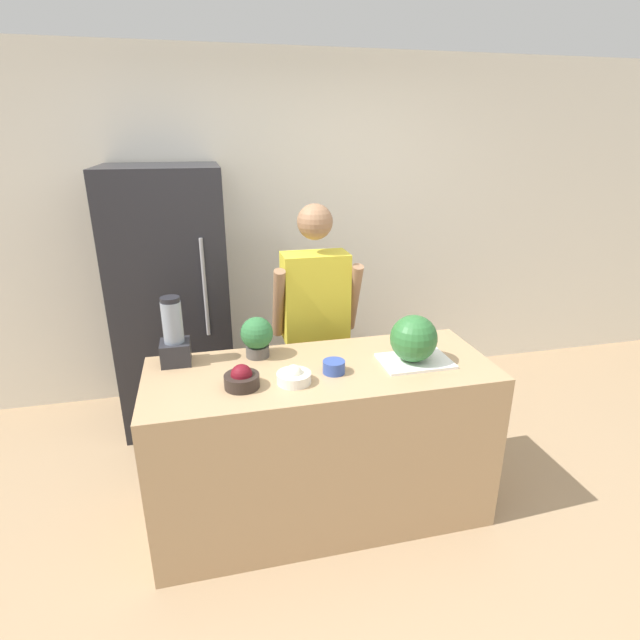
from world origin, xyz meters
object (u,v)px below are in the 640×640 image
Objects in this scene: bowl_small_blue at (334,367)px; blender at (174,337)px; refrigerator at (173,300)px; bowl_cream at (294,376)px; person at (315,331)px; potted_plant at (257,336)px; bowl_cherries at (242,379)px; watermelon at (414,338)px.

blender reaches higher than bowl_small_blue.
refrigerator is 10.99× the size of bowl_cream.
refrigerator is 1.09m from person.
refrigerator reaches higher than person.
person reaches higher than potted_plant.
bowl_cherries is at bearing -75.15° from refrigerator.
person is at bearing 117.72° from watermelon.
potted_plant is at bearing -65.44° from refrigerator.
bowl_cherries is at bearing -125.02° from person.
potted_plant is (-0.35, 0.28, 0.09)m from bowl_small_blue.
watermelon is at bearing 6.91° from bowl_cream.
watermelon is at bearing -18.84° from potted_plant.
bowl_small_blue is 0.31× the size of blender.
bowl_cherries is 0.25m from bowl_cream.
person is (0.89, -0.62, -0.07)m from refrigerator.
bowl_cream is 1.49× the size of bowl_small_blue.
potted_plant is (-0.13, 0.34, 0.09)m from bowl_cream.
potted_plant is (0.48, -1.05, 0.10)m from refrigerator.
blender is at bearing -153.99° from person.
person is at bearing 54.98° from bowl_cherries.
potted_plant is at bearing 71.06° from bowl_cherries.
watermelon is (1.26, -1.31, 0.12)m from refrigerator.
person is 0.62m from potted_plant.
bowl_small_blue is at bearing -21.28° from blender.
potted_plant is (-0.41, -0.42, 0.17)m from person.
bowl_cherries is 0.47m from blender.
refrigerator is at bearing 113.76° from bowl_cream.
person reaches higher than bowl_cream.
blender is (-1.20, 0.28, 0.01)m from watermelon.
bowl_small_blue is at bearing 5.64° from bowl_cherries.
blender is (-0.77, 0.30, 0.11)m from bowl_small_blue.
bowl_cream reaches higher than bowl_small_blue.
watermelon is at bearing 4.21° from bowl_cherries.
refrigerator reaches higher than bowl_small_blue.
refrigerator is 1.52m from bowl_cream.
watermelon is 0.90m from bowl_cherries.
refrigerator is at bearing 121.81° from bowl_small_blue.
bowl_cherries is (-0.53, -0.75, 0.10)m from person.
watermelon is 0.66m from bowl_cream.
blender is at bearing 147.21° from bowl_cream.
bowl_cream is at bearing -2.90° from bowl_cherries.
watermelon reaches higher than bowl_small_blue.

